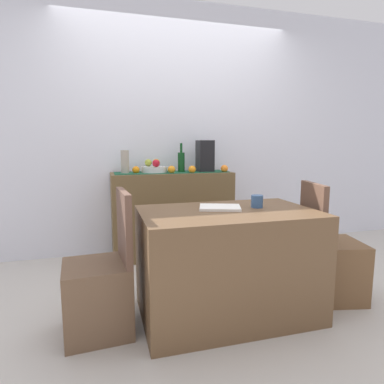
# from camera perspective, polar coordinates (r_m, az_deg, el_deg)

# --- Properties ---
(ground_plane) EXTENTS (6.40, 6.40, 0.02)m
(ground_plane) POSITION_cam_1_polar(r_m,az_deg,el_deg) (2.82, 3.17, -16.71)
(ground_plane) COLOR beige
(ground_plane) RESTS_ON ground
(room_wall_rear) EXTENTS (6.40, 0.06, 2.70)m
(room_wall_rear) POSITION_cam_1_polar(r_m,az_deg,el_deg) (3.70, -2.65, 10.89)
(room_wall_rear) COLOR silver
(room_wall_rear) RESTS_ON ground
(sideboard_console) EXTENTS (1.26, 0.42, 0.89)m
(sideboard_console) POSITION_cam_1_polar(r_m,az_deg,el_deg) (3.49, -3.46, -3.88)
(sideboard_console) COLOR brown
(sideboard_console) RESTS_ON ground
(table_runner) EXTENTS (1.18, 0.32, 0.01)m
(table_runner) POSITION_cam_1_polar(r_m,az_deg,el_deg) (3.43, -3.52, 3.48)
(table_runner) COLOR #195035
(table_runner) RESTS_ON sideboard_console
(fruit_bowl) EXTENTS (0.26, 0.26, 0.06)m
(fruit_bowl) POSITION_cam_1_polar(r_m,az_deg,el_deg) (3.39, -6.59, 3.95)
(fruit_bowl) COLOR silver
(fruit_bowl) RESTS_ON table_runner
(apple_rear) EXTENTS (0.07, 0.07, 0.07)m
(apple_rear) POSITION_cam_1_polar(r_m,az_deg,el_deg) (3.44, -7.66, 5.11)
(apple_rear) COLOR #95A734
(apple_rear) RESTS_ON fruit_bowl
(apple_left) EXTENTS (0.08, 0.08, 0.08)m
(apple_left) POSITION_cam_1_polar(r_m,az_deg,el_deg) (3.31, -6.30, 5.03)
(apple_left) COLOR red
(apple_left) RESTS_ON fruit_bowl
(apple_front) EXTENTS (0.08, 0.08, 0.08)m
(apple_front) POSITION_cam_1_polar(r_m,az_deg,el_deg) (3.43, -6.28, 5.15)
(apple_front) COLOR gold
(apple_front) RESTS_ON fruit_bowl
(wine_bottle) EXTENTS (0.07, 0.07, 0.30)m
(wine_bottle) POSITION_cam_1_polar(r_m,az_deg,el_deg) (3.44, -1.90, 5.34)
(wine_bottle) COLOR #0F3F18
(wine_bottle) RESTS_ON sideboard_console
(coffee_maker) EXTENTS (0.16, 0.18, 0.33)m
(coffee_maker) POSITION_cam_1_polar(r_m,az_deg,el_deg) (3.51, 2.27, 6.29)
(coffee_maker) COLOR black
(coffee_maker) RESTS_ON sideboard_console
(ceramic_vase) EXTENTS (0.08, 0.08, 0.23)m
(ceramic_vase) POSITION_cam_1_polar(r_m,az_deg,el_deg) (3.35, -11.64, 5.17)
(ceramic_vase) COLOR #A5998B
(ceramic_vase) RESTS_ON sideboard_console
(orange_loose_end) EXTENTS (0.08, 0.08, 0.08)m
(orange_loose_end) POSITION_cam_1_polar(r_m,az_deg,el_deg) (3.47, 5.69, 4.11)
(orange_loose_end) COLOR orange
(orange_loose_end) RESTS_ON sideboard_console
(orange_loose_mid) EXTENTS (0.07, 0.07, 0.07)m
(orange_loose_mid) POSITION_cam_1_polar(r_m,az_deg,el_deg) (3.34, -9.77, 3.84)
(orange_loose_mid) COLOR orange
(orange_loose_mid) RESTS_ON sideboard_console
(orange_loose_far) EXTENTS (0.08, 0.08, 0.08)m
(orange_loose_far) POSITION_cam_1_polar(r_m,az_deg,el_deg) (3.32, -3.61, 3.95)
(orange_loose_far) COLOR orange
(orange_loose_far) RESTS_ON sideboard_console
(orange_loose_near_bowl) EXTENTS (0.08, 0.08, 0.08)m
(orange_loose_near_bowl) POSITION_cam_1_polar(r_m,az_deg,el_deg) (3.35, 0.02, 3.99)
(orange_loose_near_bowl) COLOR orange
(orange_loose_near_bowl) RESTS_ON sideboard_console
(dining_table) EXTENTS (1.19, 0.73, 0.74)m
(dining_table) POSITION_cam_1_polar(r_m,az_deg,el_deg) (2.33, 6.18, -12.18)
(dining_table) COLOR brown
(dining_table) RESTS_ON ground
(open_book) EXTENTS (0.33, 0.29, 0.02)m
(open_book) POSITION_cam_1_polar(r_m,az_deg,el_deg) (2.27, 4.91, -2.72)
(open_book) COLOR white
(open_book) RESTS_ON dining_table
(coffee_cup) EXTENTS (0.08, 0.08, 0.09)m
(coffee_cup) POSITION_cam_1_polar(r_m,az_deg,el_deg) (2.35, 11.30, -1.61)
(coffee_cup) COLOR #345787
(coffee_cup) RESTS_ON dining_table
(chair_near_window) EXTENTS (0.43, 0.43, 0.90)m
(chair_near_window) POSITION_cam_1_polar(r_m,az_deg,el_deg) (2.22, -15.80, -16.41)
(chair_near_window) COLOR brown
(chair_near_window) RESTS_ON ground
(chair_by_corner) EXTENTS (0.47, 0.47, 0.90)m
(chair_by_corner) POSITION_cam_1_polar(r_m,az_deg,el_deg) (2.78, 23.09, -11.61)
(chair_by_corner) COLOR brown
(chair_by_corner) RESTS_ON ground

